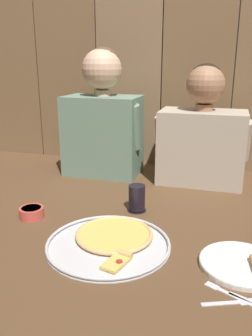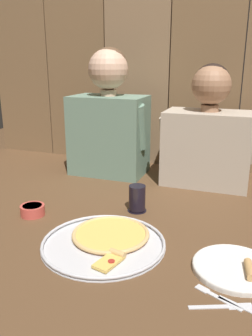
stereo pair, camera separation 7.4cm
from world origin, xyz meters
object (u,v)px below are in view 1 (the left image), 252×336
(drinking_glass, at_px, (137,198))
(dipping_bowl, at_px, (32,212))
(dinner_plate, at_px, (241,264))
(diner_left, at_px, (103,118))
(diner_right, at_px, (202,133))
(pizza_tray, at_px, (111,240))

(drinking_glass, distance_m, dipping_bowl, 0.40)
(dinner_plate, bearing_deg, diner_left, 133.52)
(diner_left, relative_size, diner_right, 1.13)
(pizza_tray, xyz_separation_m, dinner_plate, (0.40, -0.02, -0.00))
(dipping_bowl, xyz_separation_m, diner_right, (0.56, 0.59, 0.22))
(pizza_tray, height_order, diner_left, diner_left)
(dipping_bowl, bearing_deg, drinking_glass, 25.55)
(drinking_glass, distance_m, diner_left, 0.56)
(diner_right, bearing_deg, pizza_tray, -107.66)
(dinner_plate, bearing_deg, drinking_glass, 142.82)
(dipping_bowl, height_order, diner_right, diner_right)
(diner_left, bearing_deg, drinking_glass, -55.30)
(pizza_tray, relative_size, dinner_plate, 1.66)
(dinner_plate, height_order, drinking_glass, drinking_glass)
(dinner_plate, distance_m, dipping_bowl, 0.75)
(drinking_glass, relative_size, dipping_bowl, 1.14)
(dipping_bowl, relative_size, diner_right, 0.17)
(dinner_plate, distance_m, drinking_glass, 0.48)
(dinner_plate, xyz_separation_m, diner_right, (-0.18, 0.71, 0.23))
(pizza_tray, bearing_deg, dipping_bowl, 164.20)
(drinking_glass, bearing_deg, diner_right, 63.99)
(dinner_plate, relative_size, diner_left, 0.38)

